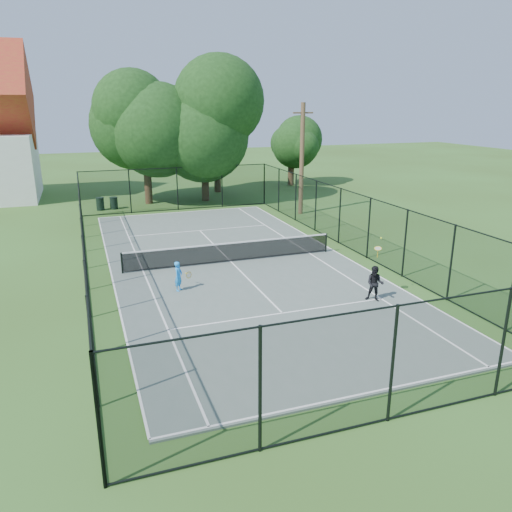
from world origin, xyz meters
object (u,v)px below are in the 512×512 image
object	(u,v)px
tennis_net	(231,251)
player_blue	(179,276)
trash_bin_left	(100,204)
trash_bin_right	(114,203)
player_black	(375,283)
utility_pole	(302,159)

from	to	relation	value
tennis_net	player_blue	world-z (taller)	player_blue
trash_bin_left	player_blue	xyz separation A→B (m)	(2.16, -17.62, 0.20)
trash_bin_right	player_black	bearing A→B (deg)	-69.39
tennis_net	utility_pole	bearing A→B (deg)	49.56
tennis_net	utility_pole	xyz separation A→B (m)	(7.67, 9.00, 3.14)
utility_pole	player_black	size ratio (longest dim) A/B	3.09
utility_pole	tennis_net	bearing A→B (deg)	-130.44
trash_bin_right	utility_pole	bearing A→B (deg)	-26.05
trash_bin_right	player_black	world-z (taller)	player_black
tennis_net	player_blue	xyz separation A→B (m)	(-3.04, -2.89, 0.08)
trash_bin_left	player_black	bearing A→B (deg)	-67.11
trash_bin_right	player_blue	bearing A→B (deg)	-86.07
trash_bin_right	player_black	xyz separation A→B (m)	(8.00, -21.28, 0.31)
utility_pole	player_black	bearing A→B (deg)	-104.27
tennis_net	utility_pole	distance (m)	12.23
tennis_net	trash_bin_left	bearing A→B (deg)	109.44
trash_bin_right	utility_pole	world-z (taller)	utility_pole
tennis_net	trash_bin_right	bearing A→B (deg)	106.02
tennis_net	trash_bin_left	distance (m)	15.62
tennis_net	player_black	bearing A→B (deg)	-59.86
trash_bin_left	trash_bin_right	bearing A→B (deg)	6.18
tennis_net	trash_bin_right	size ratio (longest dim) A/B	11.66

